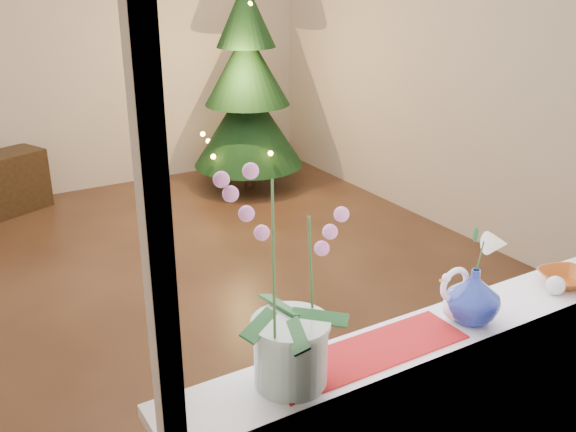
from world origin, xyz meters
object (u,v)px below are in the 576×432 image
orchid_pot (291,278)px  blue_vase (474,292)px  side_table (4,184)px  amber_dish (567,279)px  swan (464,293)px  paperweight (556,285)px  xmas_tree (247,88)px

orchid_pot → blue_vase: 0.76m
blue_vase → side_table: (-0.96, 4.60, -0.76)m
blue_vase → amber_dish: blue_vase is taller
swan → paperweight: 0.44m
orchid_pot → swan: size_ratio=3.04×
blue_vase → amber_dish: bearing=0.5°
amber_dish → xmas_tree: bearing=79.8°
side_table → paperweight: bearing=-97.2°
orchid_pot → amber_dish: 1.29m
blue_vase → amber_dish: size_ratio=1.34×
amber_dish → paperweight: bearing=-164.7°
swan → xmas_tree: xmas_tree is taller
blue_vase → xmas_tree: size_ratio=0.11×
amber_dish → side_table: 4.87m
swan → side_table: swan is taller
paperweight → xmas_tree: xmas_tree is taller
amber_dish → orchid_pot: bearing=179.4°
xmas_tree → side_table: size_ratio=2.75×
amber_dish → side_table: size_ratio=0.23×
xmas_tree → side_table: xmas_tree is taller
swan → orchid_pot: bearing=-171.5°
orchid_pot → blue_vase: bearing=-1.3°
swan → blue_vase: blue_vase is taller
paperweight → side_table: 4.87m
orchid_pot → xmas_tree: 4.59m
orchid_pot → paperweight: (1.14, -0.04, -0.31)m
xmas_tree → swan: bearing=-107.3°
side_table → blue_vase: bearing=-102.0°
paperweight → orchid_pot: bearing=177.9°
blue_vase → swan: bearing=112.3°
orchid_pot → side_table: (-0.23, 4.58, -1.00)m
blue_vase → paperweight: bearing=-3.3°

